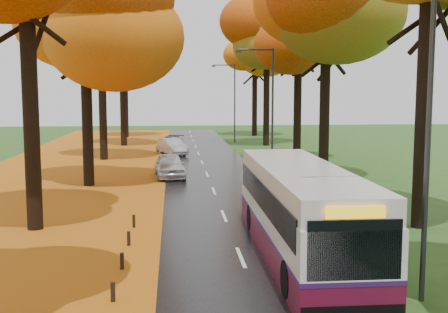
{
  "coord_description": "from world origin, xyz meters",
  "views": [
    {
      "loc": [
        -2.12,
        -5.39,
        5.39
      ],
      "look_at": [
        0.0,
        17.97,
        2.6
      ],
      "focal_mm": 45.0,
      "sensor_mm": 36.0,
      "label": 1
    }
  ],
  "objects": [
    {
      "name": "car_dark",
      "position": [
        -2.35,
        44.7,
        0.66
      ],
      "size": [
        2.74,
        4.55,
        1.23
      ],
      "primitive_type": "imported",
      "rotation": [
        0.0,
        0.0,
        -0.25
      ],
      "color": "black",
      "rests_on": "road"
    },
    {
      "name": "streetlamp_far",
      "position": [
        3.95,
        52.0,
        4.71
      ],
      "size": [
        2.45,
        0.18,
        8.0
      ],
      "color": "#333538",
      "rests_on": "ground"
    },
    {
      "name": "streetlamp_near",
      "position": [
        3.95,
        8.0,
        4.71
      ],
      "size": [
        2.45,
        0.18,
        8.0
      ],
      "color": "#333538",
      "rests_on": "ground"
    },
    {
      "name": "centre_line",
      "position": [
        0.0,
        25.0,
        0.04
      ],
      "size": [
        0.12,
        90.0,
        0.01
      ],
      "primitive_type": "cube",
      "color": "silver",
      "rests_on": "road"
    },
    {
      "name": "trees_right",
      "position": [
        7.19,
        26.91,
        9.69
      ],
      "size": [
        9.3,
        74.2,
        13.96
      ],
      "color": "black",
      "rests_on": "ground"
    },
    {
      "name": "car_silver",
      "position": [
        -2.2,
        41.19,
        0.72
      ],
      "size": [
        2.72,
        4.38,
        1.36
      ],
      "primitive_type": "imported",
      "rotation": [
        0.0,
        0.0,
        0.34
      ],
      "color": "#A1A4A9",
      "rests_on": "road"
    },
    {
      "name": "bus",
      "position": [
        1.95,
        12.07,
        1.56
      ],
      "size": [
        2.56,
        11.02,
        2.9
      ],
      "rotation": [
        0.0,
        0.0,
        -0.0
      ],
      "color": "#520C24",
      "rests_on": "road"
    },
    {
      "name": "trees_left",
      "position": [
        -7.18,
        27.06,
        9.53
      ],
      "size": [
        9.2,
        74.0,
        13.88
      ],
      "color": "black",
      "rests_on": "ground"
    },
    {
      "name": "road",
      "position": [
        0.0,
        25.0,
        0.02
      ],
      "size": [
        6.5,
        90.0,
        0.04
      ],
      "primitive_type": "cube",
      "color": "black",
      "rests_on": "ground"
    },
    {
      "name": "leaf_drift",
      "position": [
        -3.05,
        25.0,
        0.04
      ],
      "size": [
        0.9,
        90.0,
        0.01
      ],
      "primitive_type": "cube",
      "color": "#B66112",
      "rests_on": "road"
    },
    {
      "name": "streetlamp_mid",
      "position": [
        3.95,
        30.0,
        4.71
      ],
      "size": [
        2.45,
        0.18,
        8.0
      ],
      "color": "#333538",
      "rests_on": "ground"
    },
    {
      "name": "car_white",
      "position": [
        -2.35,
        28.95,
        0.78
      ],
      "size": [
        2.07,
        4.45,
        1.47
      ],
      "primitive_type": "imported",
      "rotation": [
        0.0,
        0.0,
        0.08
      ],
      "color": "silver",
      "rests_on": "road"
    },
    {
      "name": "leaf_verge",
      "position": [
        -9.0,
        25.0,
        0.01
      ],
      "size": [
        12.0,
        90.0,
        0.02
      ],
      "primitive_type": "cube",
      "color": "#99500D",
      "rests_on": "ground"
    }
  ]
}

